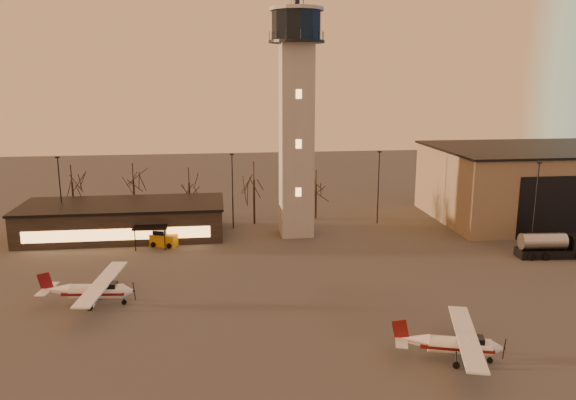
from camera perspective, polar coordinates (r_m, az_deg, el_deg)
The scene contains 10 objects.
ground at distance 45.46m, azimuth 6.28°, elevation -13.85°, with size 220.00×220.00×0.00m, color #3E3B39.
control_tower at distance 70.34m, azimuth 0.86°, elevation 9.41°, with size 6.80×6.80×32.60m.
hangar at distance 87.95m, azimuth 24.35°, elevation 1.58°, with size 30.60×20.60×10.30m.
terminal at distance 74.73m, azimuth -16.35°, elevation -1.93°, with size 25.40×12.20×4.30m.
light_poles at distance 72.81m, azimuth 1.11°, elevation 0.84°, with size 58.50×12.25×10.14m.
tree_row at distance 80.06m, azimuth -9.87°, elevation 2.11°, with size 37.20×9.20×8.80m.
cessna_front at distance 43.51m, azimuth 17.14°, elevation -14.18°, with size 8.45×10.44×2.90m.
cessna_rear at distance 53.65m, azimuth -18.69°, elevation -8.99°, with size 9.02×11.38×3.13m.
fuel_truck at distance 70.33m, azimuth 25.16°, elevation -4.40°, with size 7.78×3.00×2.83m.
service_cart at distance 69.65m, azimuth -12.50°, elevation -3.95°, with size 3.53×2.87×1.98m.
Camera 1 is at (-9.90, -39.54, 20.12)m, focal length 35.00 mm.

